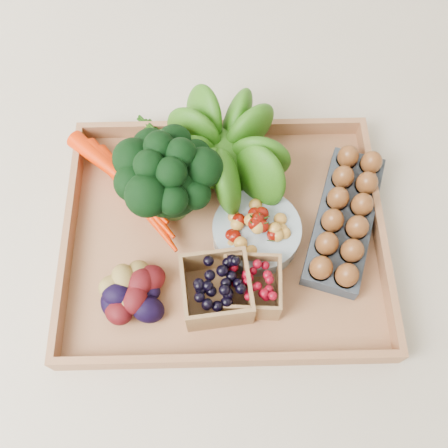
{
  "coord_description": "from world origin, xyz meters",
  "views": [
    {
      "loc": [
        -0.01,
        -0.37,
        0.81
      ],
      "look_at": [
        0.0,
        0.0,
        0.06
      ],
      "focal_mm": 40.0,
      "sensor_mm": 36.0,
      "label": 1
    }
  ],
  "objects_px": {
    "broccoli": "(171,190)",
    "tray": "(224,237)",
    "cherry_bowl": "(256,232)",
    "egg_carton": "(344,220)"
  },
  "relations": [
    {
      "from": "cherry_bowl",
      "to": "egg_carton",
      "type": "xyz_separation_m",
      "value": [
        0.16,
        0.02,
        -0.0
      ]
    },
    {
      "from": "broccoli",
      "to": "tray",
      "type": "bearing_deg",
      "value": -32.16
    },
    {
      "from": "broccoli",
      "to": "egg_carton",
      "type": "height_order",
      "value": "broccoli"
    },
    {
      "from": "tray",
      "to": "cherry_bowl",
      "type": "distance_m",
      "value": 0.06
    },
    {
      "from": "broccoli",
      "to": "egg_carton",
      "type": "bearing_deg",
      "value": -7.09
    },
    {
      "from": "broccoli",
      "to": "cherry_bowl",
      "type": "height_order",
      "value": "broccoli"
    },
    {
      "from": "broccoli",
      "to": "cherry_bowl",
      "type": "bearing_deg",
      "value": -22.88
    },
    {
      "from": "cherry_bowl",
      "to": "broccoli",
      "type": "bearing_deg",
      "value": 157.12
    },
    {
      "from": "tray",
      "to": "egg_carton",
      "type": "bearing_deg",
      "value": 4.97
    },
    {
      "from": "cherry_bowl",
      "to": "egg_carton",
      "type": "bearing_deg",
      "value": 8.64
    }
  ]
}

